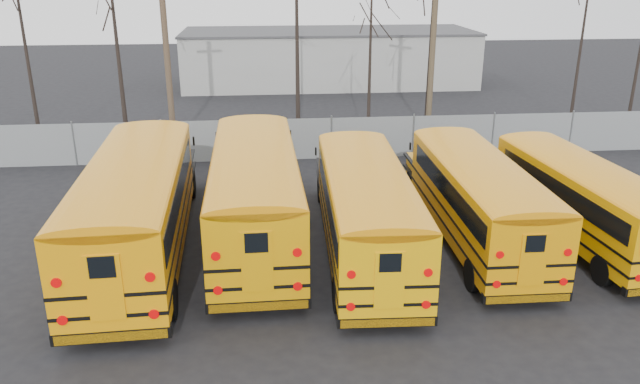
{
  "coord_description": "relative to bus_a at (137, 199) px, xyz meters",
  "views": [
    {
      "loc": [
        -3.29,
        -16.83,
        8.86
      ],
      "look_at": [
        -1.41,
        2.92,
        1.6
      ],
      "focal_mm": 35.0,
      "sensor_mm": 36.0,
      "label": 1
    }
  ],
  "objects": [
    {
      "name": "ground",
      "position": [
        7.25,
        -1.76,
        -1.99
      ],
      "size": [
        120.0,
        120.0,
        0.0
      ],
      "primitive_type": "plane",
      "color": "black",
      "rests_on": "ground"
    },
    {
      "name": "fence",
      "position": [
        7.25,
        10.24,
        -0.99
      ],
      "size": [
        40.0,
        0.04,
        2.0
      ],
      "primitive_type": "cube",
      "color": "gray",
      "rests_on": "ground"
    },
    {
      "name": "distant_building",
      "position": [
        9.25,
        30.24,
        0.01
      ],
      "size": [
        22.0,
        8.0,
        4.0
      ],
      "primitive_type": "cube",
      "color": "#A3A49F",
      "rests_on": "ground"
    },
    {
      "name": "bus_a",
      "position": [
        0.0,
        0.0,
        0.0
      ],
      "size": [
        3.26,
        12.27,
        3.41
      ],
      "rotation": [
        0.0,
        0.0,
        0.04
      ],
      "color": "black",
      "rests_on": "ground"
    },
    {
      "name": "bus_b",
      "position": [
        3.66,
        1.0,
        -0.04
      ],
      "size": [
        2.88,
        11.96,
        3.34
      ],
      "rotation": [
        0.0,
        0.0,
        0.01
      ],
      "color": "black",
      "rests_on": "ground"
    },
    {
      "name": "bus_c",
      "position": [
        7.12,
        -0.48,
        -0.2
      ],
      "size": [
        2.95,
        11.02,
        3.06
      ],
      "rotation": [
        0.0,
        0.0,
        -0.04
      ],
      "color": "black",
      "rests_on": "ground"
    },
    {
      "name": "bus_d",
      "position": [
        10.97,
        0.23,
        -0.25
      ],
      "size": [
        2.58,
        10.68,
        2.98
      ],
      "rotation": [
        0.0,
        0.0,
        -0.01
      ],
      "color": "black",
      "rests_on": "ground"
    },
    {
      "name": "bus_e",
      "position": [
        14.5,
        0.1,
        -0.35
      ],
      "size": [
        3.08,
        10.16,
        2.8
      ],
      "rotation": [
        0.0,
        0.0,
        0.08
      ],
      "color": "black",
      "rests_on": "ground"
    },
    {
      "name": "utility_pole_left",
      "position": [
        -0.64,
        13.29,
        3.03
      ],
      "size": [
        1.74,
        0.3,
        9.78
      ],
      "rotation": [
        0.0,
        0.0,
        0.06
      ],
      "color": "brown",
      "rests_on": "ground"
    },
    {
      "name": "utility_pole_right",
      "position": [
        13.04,
        14.13,
        2.9
      ],
      "size": [
        1.65,
        0.65,
        9.52
      ],
      "rotation": [
        0.0,
        0.0,
        -0.32
      ],
      "color": "brown",
      "rests_on": "ground"
    },
    {
      "name": "tree_1",
      "position": [
        -7.26,
        13.13,
        3.54
      ],
      "size": [
        0.26,
        0.26,
        11.07
      ],
      "primitive_type": "cone",
      "color": "black",
      "rests_on": "ground"
    },
    {
      "name": "tree_2",
      "position": [
        -2.94,
        13.07,
        3.31
      ],
      "size": [
        0.26,
        0.26,
        10.62
      ],
      "primitive_type": "cone",
      "color": "black",
      "rests_on": "ground"
    },
    {
      "name": "tree_3",
      "position": [
        5.85,
        13.55,
        4.32
      ],
      "size": [
        0.26,
        0.26,
        12.62
      ],
      "primitive_type": "cone",
      "color": "black",
      "rests_on": "ground"
    },
    {
      "name": "tree_4",
      "position": [
        9.32,
        11.9,
        2.75
      ],
      "size": [
        0.26,
        0.26,
        9.49
      ],
      "primitive_type": "cone",
      "color": "black",
      "rests_on": "ground"
    },
    {
      "name": "tree_5",
      "position": [
        13.14,
        14.89,
        3.65
      ],
      "size": [
        0.26,
        0.26,
        11.28
      ],
      "primitive_type": "cone",
      "color": "black",
      "rests_on": "ground"
    },
    {
      "name": "tree_6",
      "position": [
        22.27,
        16.18,
        3.62
      ],
      "size": [
        0.26,
        0.26,
        11.22
      ],
      "primitive_type": "cone",
      "color": "black",
      "rests_on": "ground"
    }
  ]
}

